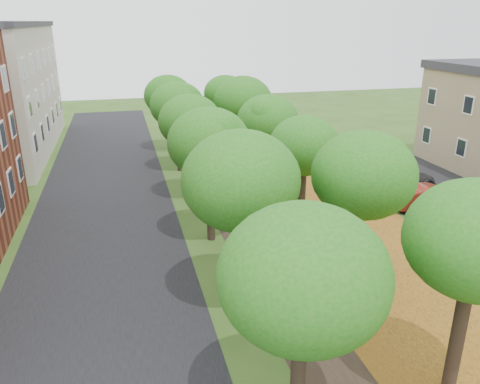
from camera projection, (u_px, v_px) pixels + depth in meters
street_asphalt at (104, 226)px, 25.21m from camera, size 8.00×70.00×0.01m
footpath at (239, 213)px, 26.95m from camera, size 3.20×70.00×0.01m
leaf_verge at (319, 205)px, 28.12m from camera, size 7.50×70.00×0.01m
parking_lot at (432, 188)px, 31.01m from camera, size 9.00×16.00×0.01m
tree_row_west at (199, 135)px, 24.82m from camera, size 3.92×33.92×6.40m
tree_row_east at (284, 130)px, 25.94m from camera, size 3.92×33.92×6.40m
car_silver at (466, 216)px, 24.53m from camera, size 4.74×3.19×1.50m
car_red at (432, 198)px, 27.15m from camera, size 4.60×2.32×1.45m
car_grey at (397, 178)px, 30.46m from camera, size 5.25×2.14×1.52m
car_white at (387, 175)px, 31.61m from camera, size 4.79×3.14×1.23m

